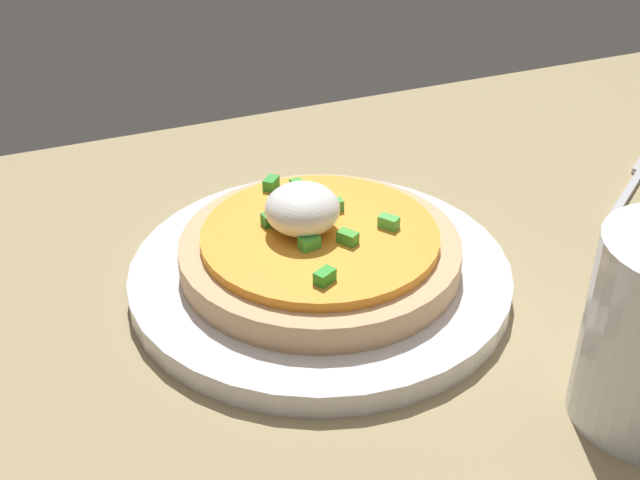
{
  "coord_description": "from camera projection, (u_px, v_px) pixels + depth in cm",
  "views": [
    {
      "loc": [
        25.15,
        29.31,
        36.12
      ],
      "look_at": [
        7.81,
        -13.24,
        6.84
      ],
      "focal_mm": 46.59,
      "sensor_mm": 36.0,
      "label": 1
    }
  ],
  "objects": [
    {
      "name": "plate",
      "position": [
        320.0,
        275.0,
        0.56
      ],
      "size": [
        25.53,
        25.53,
        1.58
      ],
      "primitive_type": "cylinder",
      "color": "silver",
      "rests_on": "dining_table"
    },
    {
      "name": "dining_table",
      "position": [
        525.0,
        398.0,
        0.49
      ],
      "size": [
        107.4,
        83.37,
        3.26
      ],
      "primitive_type": "cube",
      "color": "#97845C",
      "rests_on": "ground"
    },
    {
      "name": "pizza",
      "position": [
        319.0,
        246.0,
        0.55
      ],
      "size": [
        18.63,
        18.63,
        5.84
      ],
      "color": "tan",
      "rests_on": "plate"
    },
    {
      "name": "fork",
      "position": [
        633.0,
        184.0,
        0.68
      ],
      "size": [
        10.43,
        7.99,
        0.5
      ],
      "rotation": [
        0.0,
        0.0,
        -2.51
      ],
      "color": "#B7B7BC",
      "rests_on": "dining_table"
    }
  ]
}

